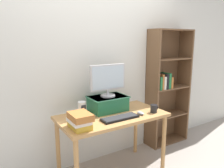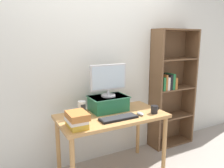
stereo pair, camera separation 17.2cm
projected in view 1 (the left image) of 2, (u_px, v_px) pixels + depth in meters
back_wall at (93, 65)px, 2.83m from camera, size 7.00×0.08×2.60m
desk at (112, 122)px, 2.57m from camera, size 1.25×0.66×0.77m
bookshelf_unit at (166, 87)px, 3.39m from camera, size 0.71×0.28×1.78m
riser_box at (108, 103)px, 2.68m from camera, size 0.46×0.32×0.18m
computer_monitor at (108, 79)px, 2.62m from camera, size 0.47×0.18×0.39m
keyboard at (120, 118)px, 2.41m from camera, size 0.43×0.15×0.02m
computer_mouse at (141, 113)px, 2.55m from camera, size 0.06×0.10×0.04m
book_stack at (80, 121)px, 2.14m from camera, size 0.19×0.27×0.16m
coffee_mug at (154, 109)px, 2.62m from camera, size 0.11×0.08×0.09m
desk_speaker at (82, 109)px, 2.51m from camera, size 0.09×0.10×0.16m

